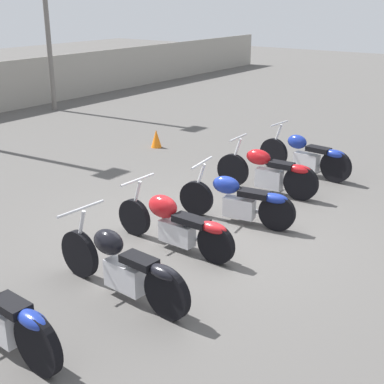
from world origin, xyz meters
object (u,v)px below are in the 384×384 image
(motorcycle_slot_4, at_px, (268,172))
(motorcycle_slot_1, at_px, (122,266))
(motorcycle_slot_5, at_px, (306,156))
(traffic_cone_near, at_px, (156,138))
(motorcycle_slot_2, at_px, (175,223))
(motorcycle_slot_3, at_px, (238,200))

(motorcycle_slot_4, bearing_deg, motorcycle_slot_1, -178.80)
(motorcycle_slot_5, height_order, traffic_cone_near, motorcycle_slot_5)
(motorcycle_slot_5, bearing_deg, motorcycle_slot_4, -179.14)
(motorcycle_slot_2, bearing_deg, motorcycle_slot_1, -166.36)
(motorcycle_slot_1, bearing_deg, motorcycle_slot_5, 6.14)
(motorcycle_slot_4, relative_size, motorcycle_slot_5, 0.97)
(motorcycle_slot_1, distance_m, motorcycle_slot_4, 4.42)
(motorcycle_slot_4, relative_size, traffic_cone_near, 4.65)
(motorcycle_slot_3, distance_m, motorcycle_slot_4, 1.58)
(motorcycle_slot_3, distance_m, motorcycle_slot_5, 3.00)
(motorcycle_slot_5, bearing_deg, motorcycle_slot_3, -171.29)
(motorcycle_slot_2, height_order, traffic_cone_near, motorcycle_slot_2)
(motorcycle_slot_2, distance_m, motorcycle_slot_5, 4.39)
(motorcycle_slot_1, distance_m, traffic_cone_near, 7.09)
(motorcycle_slot_3, height_order, traffic_cone_near, motorcycle_slot_3)
(motorcycle_slot_4, bearing_deg, motorcycle_slot_3, -172.82)
(motorcycle_slot_3, bearing_deg, traffic_cone_near, 46.51)
(motorcycle_slot_3, xyz_separation_m, motorcycle_slot_4, (1.56, 0.28, 0.03))
(motorcycle_slot_4, bearing_deg, traffic_cone_near, 67.91)
(motorcycle_slot_5, bearing_deg, motorcycle_slot_1, -172.31)
(motorcycle_slot_3, xyz_separation_m, traffic_cone_near, (2.87, 4.12, -0.18))
(motorcycle_slot_4, bearing_deg, motorcycle_slot_2, 177.43)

